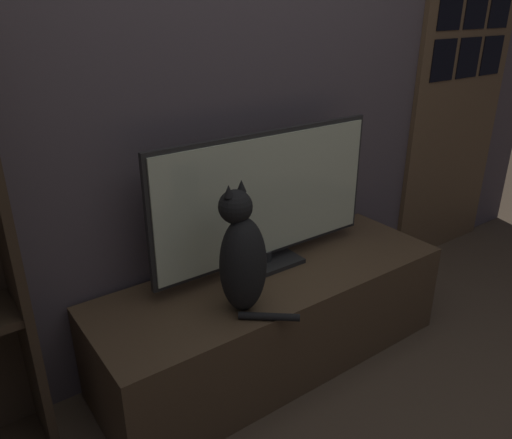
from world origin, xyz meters
TOP-DOWN VIEW (x-y plane):
  - wall_back at (0.00, 1.22)m, footprint 4.80×0.05m
  - tv_stand at (0.00, 0.91)m, footprint 1.60×0.54m
  - tv at (0.03, 1.01)m, footprint 1.09×0.18m
  - cat at (-0.25, 0.79)m, footprint 0.24×0.31m
  - door at (1.61, 1.18)m, footprint 0.84×0.04m

SIDE VIEW (x-z plane):
  - tv_stand at x=0.00m, z-range 0.00..0.44m
  - cat at x=-0.25m, z-range 0.40..0.90m
  - tv at x=0.03m, z-range 0.44..1.05m
  - door at x=1.61m, z-range 0.02..2.07m
  - wall_back at x=0.00m, z-range 0.00..2.60m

